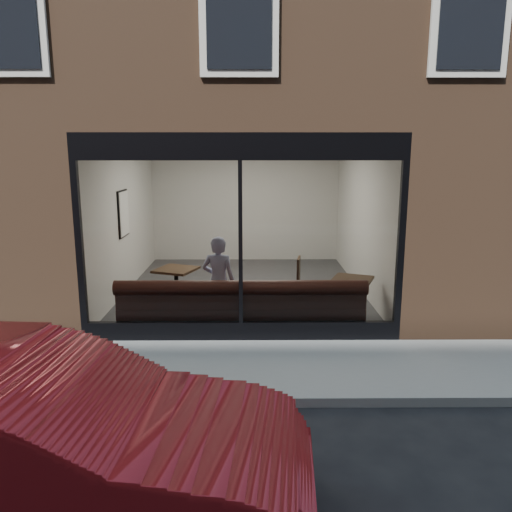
{
  "coord_description": "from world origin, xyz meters",
  "views": [
    {
      "loc": [
        0.18,
        -5.41,
        2.93
      ],
      "look_at": [
        0.24,
        2.4,
        1.29
      ],
      "focal_mm": 35.0,
      "sensor_mm": 36.0,
      "label": 1
    }
  ],
  "objects_px": {
    "person": "(219,281)",
    "parked_car": "(25,447)",
    "cafe_table_left": "(176,270)",
    "cafe_chair_right": "(288,293)",
    "banquette": "(242,318)",
    "cafe_table_right": "(352,279)"
  },
  "relations": [
    {
      "from": "person",
      "to": "cafe_chair_right",
      "type": "bearing_deg",
      "value": -128.55
    },
    {
      "from": "person",
      "to": "parked_car",
      "type": "xyz_separation_m",
      "value": [
        -1.17,
        -4.76,
        -0.05
      ]
    },
    {
      "from": "cafe_table_right",
      "to": "parked_car",
      "type": "relative_size",
      "value": 0.15
    },
    {
      "from": "cafe_table_left",
      "to": "cafe_chair_right",
      "type": "xyz_separation_m",
      "value": [
        2.14,
        0.13,
        -0.5
      ]
    },
    {
      "from": "cafe_chair_right",
      "to": "parked_car",
      "type": "xyz_separation_m",
      "value": [
        -2.44,
        -5.88,
        0.49
      ]
    },
    {
      "from": "person",
      "to": "parked_car",
      "type": "relative_size",
      "value": 0.35
    },
    {
      "from": "banquette",
      "to": "parked_car",
      "type": "distance_m",
      "value": 4.73
    },
    {
      "from": "cafe_table_right",
      "to": "cafe_chair_right",
      "type": "bearing_deg",
      "value": 139.74
    },
    {
      "from": "cafe_chair_right",
      "to": "person",
      "type": "bearing_deg",
      "value": 50.81
    },
    {
      "from": "person",
      "to": "cafe_table_left",
      "type": "height_order",
      "value": "person"
    },
    {
      "from": "person",
      "to": "cafe_table_right",
      "type": "xyz_separation_m",
      "value": [
        2.32,
        0.23,
        -0.03
      ]
    },
    {
      "from": "cafe_table_left",
      "to": "parked_car",
      "type": "height_order",
      "value": "parked_car"
    },
    {
      "from": "cafe_chair_right",
      "to": "parked_car",
      "type": "bearing_deg",
      "value": 76.94
    },
    {
      "from": "cafe_table_left",
      "to": "parked_car",
      "type": "distance_m",
      "value": 5.76
    },
    {
      "from": "cafe_table_right",
      "to": "cafe_chair_right",
      "type": "relative_size",
      "value": 1.55
    },
    {
      "from": "cafe_chair_right",
      "to": "parked_car",
      "type": "distance_m",
      "value": 6.38
    },
    {
      "from": "banquette",
      "to": "parked_car",
      "type": "bearing_deg",
      "value": -109.36
    },
    {
      "from": "cafe_table_left",
      "to": "cafe_chair_right",
      "type": "height_order",
      "value": "cafe_table_left"
    },
    {
      "from": "banquette",
      "to": "cafe_table_left",
      "type": "relative_size",
      "value": 5.79
    },
    {
      "from": "person",
      "to": "banquette",
      "type": "bearing_deg",
      "value": 150.98
    },
    {
      "from": "cafe_table_right",
      "to": "cafe_table_left",
      "type": "bearing_deg",
      "value": 166.6
    },
    {
      "from": "cafe_table_left",
      "to": "parked_car",
      "type": "relative_size",
      "value": 0.16
    }
  ]
}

